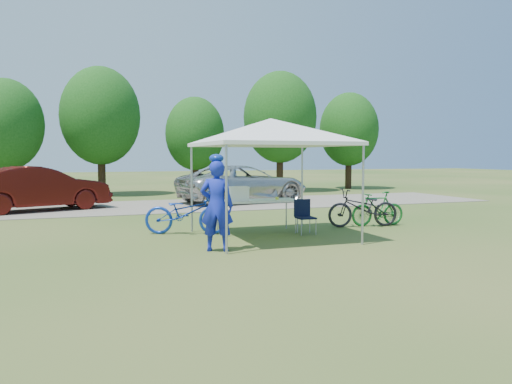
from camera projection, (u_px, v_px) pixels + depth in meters
The scene contains 14 objects.
ground at pixel (270, 238), 11.48m from camera, with size 100.00×100.00×0.00m, color #2D5119.
gravel_strip at pixel (193, 205), 18.98m from camera, with size 24.00×5.00×0.02m, color gray.
canopy at pixel (271, 122), 11.29m from camera, with size 4.53×4.53×3.00m.
treeline at pixel (159, 122), 24.29m from camera, with size 24.89×4.28×6.30m.
folding_table at pixel (257, 202), 12.22m from camera, with size 1.95×0.81×0.80m.
folding_chair at pixel (304, 214), 12.08m from camera, with size 0.44×0.45×0.82m.
cooler at pixel (238, 194), 12.04m from camera, with size 0.47×0.32×0.34m.
ice_cream_cup at pixel (277, 198), 12.34m from camera, with size 0.08×0.08×0.06m, color #D8E936.
cyclist at pixel (217, 206), 9.81m from camera, with size 0.66×0.43×1.80m, color #1624B4.
bike_blue at pixel (186, 213), 11.98m from camera, with size 0.69×1.97×1.03m, color #1235A2.
bike_green at pixel (378, 209), 13.41m from camera, with size 0.43×1.54×0.92m, color #166323.
bike_dark at pixel (363, 208), 13.19m from camera, with size 0.67×1.93×1.01m, color black.
minivan at pixel (243, 184), 20.03m from camera, with size 2.45×5.31×1.48m, color beige.
sedan at pixel (39, 188), 16.95m from camera, with size 1.60×4.58×1.51m, color #410D0A.
Camera 1 is at (-4.20, -10.57, 1.89)m, focal length 35.00 mm.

